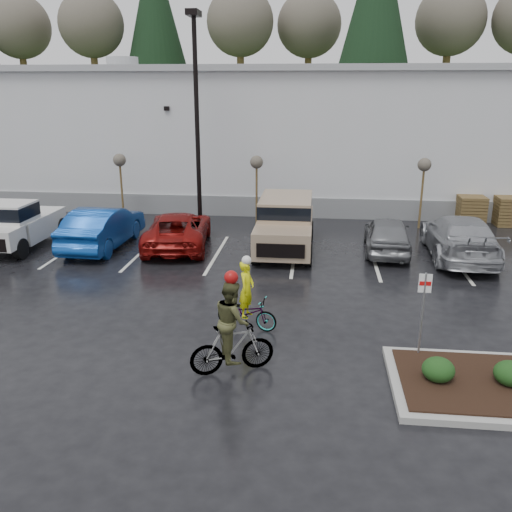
# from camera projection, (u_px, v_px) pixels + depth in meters

# --- Properties ---
(ground) EXTENTS (120.00, 120.00, 0.00)m
(ground) POSITION_uv_depth(u_px,v_px,m) (259.00, 355.00, 13.19)
(ground) COLOR black
(ground) RESTS_ON ground
(warehouse) EXTENTS (60.50, 15.50, 7.20)m
(warehouse) POSITION_uv_depth(u_px,v_px,m) (297.00, 130.00, 32.92)
(warehouse) COLOR silver
(warehouse) RESTS_ON ground
(wooded_ridge) EXTENTS (80.00, 25.00, 6.00)m
(wooded_ridge) POSITION_uv_depth(u_px,v_px,m) (306.00, 118.00, 54.91)
(wooded_ridge) COLOR #253717
(wooded_ridge) RESTS_ON ground
(lamppost) EXTENTS (0.50, 1.00, 9.22)m
(lamppost) POSITION_uv_depth(u_px,v_px,m) (196.00, 99.00, 23.26)
(lamppost) COLOR black
(lamppost) RESTS_ON ground
(sapling_west) EXTENTS (0.60, 0.60, 3.20)m
(sapling_west) POSITION_uv_depth(u_px,v_px,m) (120.00, 164.00, 25.53)
(sapling_west) COLOR #48361D
(sapling_west) RESTS_ON ground
(sapling_mid) EXTENTS (0.60, 0.60, 3.20)m
(sapling_mid) POSITION_uv_depth(u_px,v_px,m) (257.00, 166.00, 24.84)
(sapling_mid) COLOR #48361D
(sapling_mid) RESTS_ON ground
(sapling_east) EXTENTS (0.60, 0.60, 3.20)m
(sapling_east) POSITION_uv_depth(u_px,v_px,m) (424.00, 169.00, 24.05)
(sapling_east) COLOR #48361D
(sapling_east) RESTS_ON ground
(pallet_stack_a) EXTENTS (1.20, 1.20, 1.35)m
(pallet_stack_a) POSITION_uv_depth(u_px,v_px,m) (471.00, 210.00, 25.36)
(pallet_stack_a) COLOR #48361D
(pallet_stack_a) RESTS_ON ground
(pallet_stack_b) EXTENTS (1.20, 1.20, 1.35)m
(pallet_stack_b) POSITION_uv_depth(u_px,v_px,m) (509.00, 211.00, 25.18)
(pallet_stack_b) COLOR #48361D
(pallet_stack_b) RESTS_ON ground
(shrub_a) EXTENTS (0.70, 0.70, 0.52)m
(shrub_a) POSITION_uv_depth(u_px,v_px,m) (438.00, 370.00, 11.70)
(shrub_a) COLOR #193612
(shrub_a) RESTS_ON curb_island
(shrub_b) EXTENTS (0.70, 0.70, 0.52)m
(shrub_b) POSITION_uv_depth(u_px,v_px,m) (511.00, 373.00, 11.54)
(shrub_b) COLOR #193612
(shrub_b) RESTS_ON curb_island
(fire_lane_sign) EXTENTS (0.30, 0.05, 2.20)m
(fire_lane_sign) POSITION_uv_depth(u_px,v_px,m) (423.00, 305.00, 12.56)
(fire_lane_sign) COLOR gray
(fire_lane_sign) RESTS_ON ground
(pickup_white) EXTENTS (2.10, 5.20, 1.96)m
(pickup_white) POSITION_uv_depth(u_px,v_px,m) (21.00, 222.00, 21.96)
(pickup_white) COLOR silver
(pickup_white) RESTS_ON ground
(car_blue) EXTENTS (1.92, 5.09, 1.66)m
(car_blue) POSITION_uv_depth(u_px,v_px,m) (103.00, 227.00, 21.73)
(car_blue) COLOR #0D3D95
(car_blue) RESTS_ON ground
(car_red) EXTENTS (2.97, 5.37, 1.42)m
(car_red) POSITION_uv_depth(u_px,v_px,m) (178.00, 230.00, 21.80)
(car_red) COLOR maroon
(car_red) RESTS_ON ground
(suv_tan) EXTENTS (2.20, 5.10, 2.06)m
(suv_tan) POSITION_uv_depth(u_px,v_px,m) (285.00, 225.00, 21.20)
(suv_tan) COLOR tan
(suv_tan) RESTS_ON ground
(car_grey) EXTENTS (1.94, 4.29, 1.43)m
(car_grey) POSITION_uv_depth(u_px,v_px,m) (387.00, 234.00, 21.10)
(car_grey) COLOR slate
(car_grey) RESTS_ON ground
(car_far_silver) EXTENTS (2.48, 5.68, 1.62)m
(car_far_silver) POSITION_uv_depth(u_px,v_px,m) (459.00, 237.00, 20.41)
(car_far_silver) COLOR #A6A8AE
(car_far_silver) RESTS_ON ground
(cyclist_hivis) EXTENTS (1.79, 0.99, 2.05)m
(cyclist_hivis) POSITION_uv_depth(u_px,v_px,m) (247.00, 306.00, 14.47)
(cyclist_hivis) COLOR #3F3F44
(cyclist_hivis) RESTS_ON ground
(cyclist_olive) EXTENTS (1.95, 1.24, 2.45)m
(cyclist_olive) POSITION_uv_depth(u_px,v_px,m) (232.00, 336.00, 12.18)
(cyclist_olive) COLOR #3F3F44
(cyclist_olive) RESTS_ON ground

